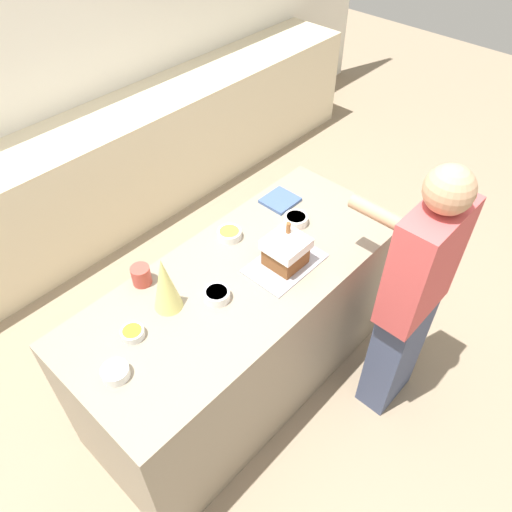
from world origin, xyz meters
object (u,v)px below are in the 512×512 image
Objects in this scene: gingerbread_house at (286,251)px; person at (411,299)px; candy_bowl_front_corner at (229,234)px; cookbook at (280,200)px; decorative_tree at (165,284)px; candy_bowl_center_rear at (133,333)px; baking_tray at (285,263)px; candy_bowl_near_tray_right at (115,372)px; candy_bowl_behind_tray at (296,219)px; candy_bowl_far_left at (217,295)px; mug at (141,275)px.

person reaches higher than gingerbread_house.
candy_bowl_front_corner reaches higher than cookbook.
cookbook is at bearing 7.77° from decorative_tree.
candy_bowl_front_corner is (0.76, 0.15, 0.00)m from candy_bowl_center_rear.
baking_tray is 2.12× the size of cookbook.
candy_bowl_near_tray_right reaches higher than cookbook.
gingerbread_house is 0.83m from candy_bowl_center_rear.
candy_bowl_near_tray_right is 1.26m from candy_bowl_behind_tray.
candy_bowl_far_left is 1.25× the size of mug.
mug is (-0.18, 0.35, 0.02)m from candy_bowl_far_left.
decorative_tree is (-0.58, 0.22, 0.15)m from baking_tray.
baking_tray is at bearing 118.68° from person.
decorative_tree is (-0.58, 0.22, 0.06)m from gingerbread_house.
candy_bowl_near_tray_right is at bearing -139.76° from mug.
candy_bowl_center_rear is 0.81× the size of candy_bowl_behind_tray.
cookbook is 0.93m from person.
decorative_tree is 2.31× the size of candy_bowl_behind_tray.
candy_bowl_front_corner is (-0.05, 0.35, 0.02)m from baking_tray.
gingerbread_house is 0.33m from candy_bowl_behind_tray.
cookbook is at bearing 65.34° from candy_bowl_behind_tray.
mug reaches higher than cookbook.
candy_bowl_center_rear is 1.37m from person.
cookbook is 0.12× the size of person.
candy_bowl_front_corner is (0.93, 0.26, -0.00)m from candy_bowl_near_tray_right.
candy_bowl_near_tray_right is 0.21m from candy_bowl_center_rear.
decorative_tree reaches higher than candy_bowl_far_left.
decorative_tree reaches higher than candy_bowl_center_rear.
gingerbread_house is 0.41m from candy_bowl_far_left.
person is at bearing -41.59° from decorative_tree.
person is at bearing -42.86° from candy_bowl_far_left.
decorative_tree is 1.60× the size of cookbook.
baking_tray is 0.09m from gingerbread_house.
candy_bowl_near_tray_right is 0.07× the size of person.
mug is (-0.86, 0.27, 0.02)m from candy_bowl_behind_tray.
candy_bowl_far_left reaches higher than cookbook.
candy_bowl_behind_tray is at bearing 3.29° from candy_bowl_near_tray_right.
candy_bowl_behind_tray is (0.87, -0.06, -0.12)m from decorative_tree.
candy_bowl_behind_tray is 0.21m from cookbook.
person is (0.90, -0.80, -0.24)m from decorative_tree.
candy_bowl_far_left is at bearing -0.33° from candy_bowl_near_tray_right.
decorative_tree is at bearing 143.79° from candy_bowl_far_left.
person is at bearing -93.50° from cookbook.
person is at bearing -34.76° from candy_bowl_center_rear.
baking_tray is at bearing -5.30° from candy_bowl_near_tray_right.
mug is at bearing 40.24° from candy_bowl_near_tray_right.
mug is 0.06× the size of person.
gingerbread_house is 1.86× the size of candy_bowl_near_tray_right.
decorative_tree is at bearing 18.50° from candy_bowl_near_tray_right.
cookbook is at bearing 43.70° from gingerbread_house.
candy_bowl_near_tray_right is at bearing -164.31° from candy_bowl_front_corner.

